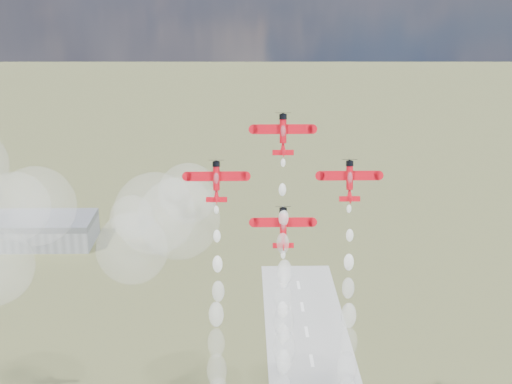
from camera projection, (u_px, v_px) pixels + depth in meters
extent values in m
cube|color=gray|center=(42.00, 233.00, 342.20)|extent=(50.00, 28.00, 10.00)
cube|color=#595B60|center=(41.00, 221.00, 340.24)|extent=(50.00, 28.00, 3.00)
cylinder|color=red|center=(283.00, 131.00, 156.69)|extent=(1.50, 2.74, 5.76)
cylinder|color=black|center=(283.00, 117.00, 156.47)|extent=(1.71, 1.91, 1.44)
cube|color=red|center=(283.00, 129.00, 157.04)|extent=(13.05, 0.72, 2.14)
cube|color=white|center=(267.00, 129.00, 157.10)|extent=(5.13, 0.17, 0.58)
cube|color=white|center=(299.00, 129.00, 157.23)|extent=(5.13, 0.17, 0.58)
cube|color=red|center=(283.00, 153.00, 156.88)|extent=(4.71, 0.40, 1.17)
cube|color=red|center=(283.00, 154.00, 156.10)|extent=(0.15, 2.09, 1.77)
ellipsoid|color=silver|center=(283.00, 131.00, 156.11)|extent=(1.18, 1.63, 2.82)
cone|color=red|center=(283.00, 149.00, 156.93)|extent=(1.50, 2.10, 3.05)
cylinder|color=red|center=(216.00, 178.00, 157.20)|extent=(1.50, 2.74, 5.76)
cylinder|color=black|center=(216.00, 164.00, 156.98)|extent=(1.71, 1.91, 1.44)
cube|color=red|center=(216.00, 176.00, 157.55)|extent=(13.05, 0.72, 2.14)
cube|color=white|center=(200.00, 176.00, 157.61)|extent=(5.13, 0.17, 0.58)
cube|color=white|center=(232.00, 176.00, 157.73)|extent=(5.13, 0.17, 0.58)
cube|color=red|center=(216.00, 200.00, 157.39)|extent=(4.71, 0.40, 1.17)
cube|color=red|center=(216.00, 201.00, 156.61)|extent=(0.15, 2.09, 1.77)
ellipsoid|color=silver|center=(216.00, 178.00, 156.62)|extent=(1.18, 1.63, 2.82)
cone|color=red|center=(216.00, 196.00, 157.43)|extent=(1.50, 2.10, 3.05)
cylinder|color=red|center=(350.00, 177.00, 157.70)|extent=(1.50, 2.74, 5.76)
cylinder|color=black|center=(350.00, 164.00, 157.48)|extent=(1.71, 1.91, 1.44)
cube|color=red|center=(349.00, 176.00, 158.05)|extent=(13.05, 0.72, 2.14)
cube|color=white|center=(333.00, 176.00, 158.12)|extent=(5.13, 0.17, 0.58)
cube|color=white|center=(365.00, 176.00, 158.24)|extent=(5.13, 0.17, 0.58)
cube|color=red|center=(350.00, 199.00, 157.90)|extent=(4.71, 0.40, 1.17)
cube|color=red|center=(350.00, 200.00, 157.11)|extent=(0.15, 2.09, 1.77)
ellipsoid|color=silver|center=(350.00, 178.00, 157.12)|extent=(1.18, 1.63, 2.82)
cone|color=red|center=(350.00, 195.00, 157.94)|extent=(1.50, 2.10, 3.05)
cylinder|color=red|center=(283.00, 224.00, 158.21)|extent=(1.50, 2.74, 5.76)
cylinder|color=black|center=(283.00, 210.00, 157.99)|extent=(1.71, 1.91, 1.44)
cube|color=red|center=(283.00, 222.00, 158.56)|extent=(13.05, 0.72, 2.14)
cube|color=white|center=(267.00, 222.00, 158.63)|extent=(5.13, 0.17, 0.58)
cube|color=white|center=(299.00, 222.00, 158.75)|extent=(5.13, 0.17, 0.58)
cube|color=red|center=(283.00, 245.00, 158.41)|extent=(4.71, 0.40, 1.17)
cube|color=red|center=(283.00, 247.00, 157.62)|extent=(0.15, 2.09, 1.77)
ellipsoid|color=silver|center=(283.00, 225.00, 157.63)|extent=(1.18, 1.63, 2.82)
cone|color=red|center=(283.00, 242.00, 158.45)|extent=(1.50, 2.10, 3.05)
sphere|color=white|center=(283.00, 163.00, 157.13)|extent=(1.07, 1.07, 1.07)
sphere|color=white|center=(282.00, 190.00, 157.61)|extent=(1.65, 1.65, 1.65)
sphere|color=white|center=(284.00, 218.00, 158.03)|extent=(2.22, 2.22, 2.22)
sphere|color=white|center=(283.00, 243.00, 158.40)|extent=(2.80, 2.80, 2.80)
sphere|color=white|center=(285.00, 272.00, 158.72)|extent=(3.37, 3.37, 3.37)
sphere|color=white|center=(283.00, 298.00, 159.20)|extent=(3.95, 3.95, 3.95)
sphere|color=white|center=(284.00, 322.00, 160.05)|extent=(4.52, 4.52, 4.52)
sphere|color=white|center=(284.00, 348.00, 160.07)|extent=(5.10, 5.10, 5.10)
sphere|color=white|center=(216.00, 210.00, 157.81)|extent=(1.07, 1.07, 1.07)
sphere|color=white|center=(217.00, 236.00, 158.31)|extent=(1.65, 1.65, 1.65)
sphere|color=white|center=(218.00, 264.00, 158.55)|extent=(2.22, 2.22, 2.22)
sphere|color=white|center=(218.00, 291.00, 158.80)|extent=(2.80, 2.80, 2.80)
sphere|color=white|center=(216.00, 314.00, 159.74)|extent=(3.37, 3.37, 3.37)
sphere|color=white|center=(216.00, 343.00, 159.99)|extent=(3.95, 3.95, 3.95)
sphere|color=white|center=(217.00, 370.00, 160.43)|extent=(4.52, 4.52, 4.52)
sphere|color=white|center=(349.00, 209.00, 158.09)|extent=(1.07, 1.07, 1.07)
sphere|color=white|center=(350.00, 235.00, 158.45)|extent=(1.65, 1.65, 1.65)
sphere|color=white|center=(349.00, 262.00, 158.80)|extent=(2.22, 2.22, 2.22)
sphere|color=white|center=(348.00, 288.00, 159.43)|extent=(2.80, 2.80, 2.80)
sphere|color=white|center=(349.00, 315.00, 159.66)|extent=(3.37, 3.37, 3.37)
sphere|color=white|center=(349.00, 342.00, 159.99)|extent=(3.95, 3.95, 3.95)
sphere|color=white|center=(347.00, 368.00, 160.84)|extent=(4.52, 4.52, 4.52)
sphere|color=white|center=(283.00, 255.00, 158.71)|extent=(1.07, 1.07, 1.07)
sphere|color=white|center=(284.00, 282.00, 159.10)|extent=(1.65, 1.65, 1.65)
sphere|color=white|center=(283.00, 310.00, 159.64)|extent=(2.22, 2.22, 2.22)
sphere|color=white|center=(283.00, 334.00, 160.16)|extent=(2.80, 2.80, 2.80)
sphere|color=white|center=(283.00, 362.00, 160.19)|extent=(3.37, 3.37, 3.37)
sphere|color=white|center=(179.00, 219.00, 185.49)|extent=(21.61, 21.61, 21.61)
sphere|color=white|center=(36.00, 206.00, 175.95)|extent=(19.90, 19.90, 19.90)
sphere|color=white|center=(132.00, 248.00, 167.39)|extent=(17.08, 17.08, 17.08)
sphere|color=white|center=(15.00, 207.00, 187.00)|extent=(18.39, 18.39, 18.39)
sphere|color=white|center=(155.00, 213.00, 170.50)|extent=(19.80, 19.80, 19.80)
sphere|color=white|center=(132.00, 217.00, 184.86)|extent=(11.44, 11.44, 11.44)
sphere|color=white|center=(188.00, 193.00, 171.70)|extent=(14.65, 14.65, 14.65)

